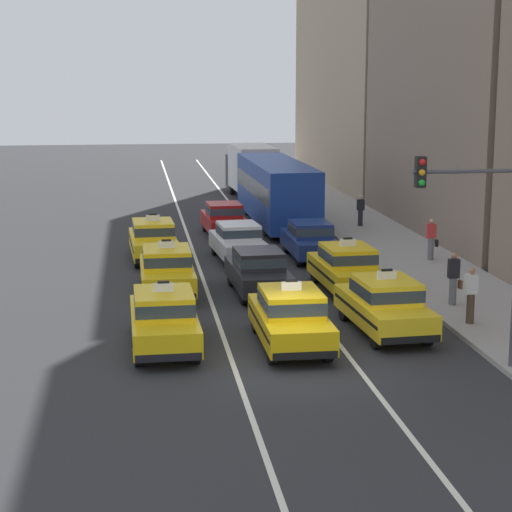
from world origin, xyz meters
TOP-DOWN VIEW (x-y plane):
  - ground_plane at (0.00, 0.00)m, footprint 160.00×160.00m
  - lane_stripe_left_center at (-1.60, 20.00)m, footprint 0.14×80.00m
  - lane_stripe_center_right at (1.60, 20.00)m, footprint 0.14×80.00m
  - sidewalk_curb at (7.20, 15.00)m, footprint 4.00×90.00m
  - taxi_left_nearest at (-3.35, 2.03)m, footprint 1.89×4.59m
  - taxi_left_second at (-3.02, 8.50)m, footprint 1.84×4.57m
  - taxi_left_third at (-3.35, 14.58)m, footprint 2.01×4.63m
  - taxi_center_nearest at (0.18, 1.73)m, footprint 1.84×4.57m
  - sedan_center_second at (0.14, 8.07)m, footprint 1.94×4.37m
  - sedan_center_third at (0.10, 13.89)m, footprint 2.08×4.42m
  - sedan_center_fourth at (0.12, 19.93)m, footprint 1.96×4.38m
  - taxi_right_nearest at (3.18, 2.74)m, footprint 2.07×4.66m
  - taxi_right_second at (3.27, 8.03)m, footprint 1.98×4.62m
  - sedan_right_third at (3.11, 13.91)m, footprint 1.82×4.33m
  - bus_right_fourth at (3.11, 23.01)m, footprint 2.72×11.24m
  - box_truck_right_fifth at (3.18, 33.75)m, footprint 2.55×7.06m
  - pedestrian_near_crosswalk at (5.89, 2.91)m, footprint 0.36×0.24m
  - pedestrian_mid_block at (7.06, 21.06)m, footprint 0.36×0.24m
  - pedestrian_by_storefront at (7.81, 12.37)m, footprint 0.47×0.24m
  - pedestrian_trailing at (6.16, 5.16)m, footprint 0.47×0.24m
  - traffic_light_pole at (4.49, -1.20)m, footprint 2.87×0.33m

SIDE VIEW (x-z plane):
  - ground_plane at x=0.00m, z-range 0.00..0.00m
  - lane_stripe_left_center at x=-1.60m, z-range 0.00..0.01m
  - lane_stripe_center_right at x=1.60m, z-range 0.00..0.01m
  - sidewalk_curb at x=7.20m, z-range 0.00..0.15m
  - sedan_center_second at x=0.14m, z-range 0.06..1.64m
  - sedan_center_third at x=0.10m, z-range 0.06..1.64m
  - sedan_center_fourth at x=0.12m, z-range 0.06..1.64m
  - sedan_right_third at x=3.11m, z-range 0.06..1.64m
  - taxi_left_nearest at x=-3.35m, z-range -0.10..1.86m
  - taxi_left_second at x=-3.02m, z-range -0.10..1.86m
  - taxi_left_third at x=-3.35m, z-range -0.10..1.86m
  - taxi_center_nearest at x=0.18m, z-range -0.10..1.86m
  - taxi_right_nearest at x=3.18m, z-range -0.10..1.86m
  - taxi_right_second at x=3.27m, z-range -0.10..1.86m
  - pedestrian_mid_block at x=7.06m, z-range 0.16..1.69m
  - pedestrian_by_storefront at x=7.81m, z-range 0.15..1.85m
  - pedestrian_trailing at x=6.16m, z-range 0.15..1.88m
  - pedestrian_near_crosswalk at x=5.89m, z-range 0.16..1.89m
  - box_truck_right_fifth at x=3.18m, z-range 0.14..3.41m
  - bus_right_fourth at x=3.11m, z-range 0.21..3.43m
  - traffic_light_pole at x=4.49m, z-range 1.03..6.61m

